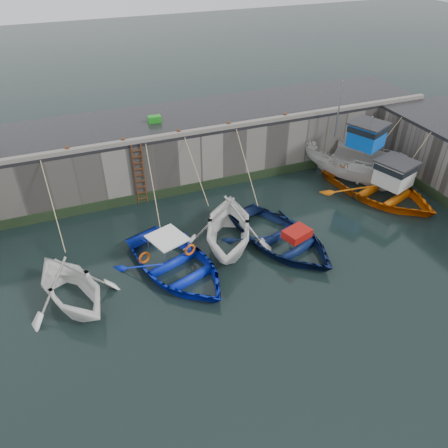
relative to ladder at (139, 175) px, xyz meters
name	(u,v)px	position (x,y,z in m)	size (l,w,h in m)	color
ground	(264,333)	(2.00, -9.91, -1.59)	(120.00, 120.00, 0.00)	black
quay_back	(165,148)	(2.00, 2.59, -0.09)	(30.00, 5.00, 3.00)	slate
road_back	(163,121)	(2.00, 2.59, 1.49)	(30.00, 5.00, 0.16)	black
kerb_back	(176,135)	(2.00, 0.24, 1.67)	(30.00, 0.30, 0.20)	slate
algae_back	(180,190)	(2.00, 0.05, -1.34)	(30.00, 0.08, 0.50)	black
ladder	(139,175)	(0.00, 0.00, 0.00)	(0.51, 0.08, 3.20)	#3F1E0F
boat_near_white	(74,302)	(-3.99, -5.93, -1.59)	(3.69, 4.28, 2.25)	white
boat_near_white_rope	(64,238)	(-3.99, -1.67, -1.59)	(0.04, 4.37, 3.10)	tan
boat_near_blue	(177,271)	(0.10, -5.69, -1.59)	(3.93, 5.50, 1.14)	#0C24BE
boat_near_blue_rope	(152,218)	(0.10, -1.55, -1.59)	(0.04, 4.18, 3.10)	tan
boat_near_blacktrim	(228,244)	(2.72, -4.78, -1.59)	(4.20, 4.87, 2.57)	white
boat_near_blacktrim_rope	(201,203)	(2.72, -1.10, -1.59)	(0.04, 3.52, 3.10)	tan
boat_near_navy	(281,244)	(4.92, -5.65, -1.59)	(3.97, 5.57, 1.15)	#0B1845
boat_near_navy_rope	(244,198)	(4.92, -1.53, -1.59)	(0.04, 4.15, 3.10)	tan
boat_far_white	(352,161)	(11.18, -1.70, -0.56)	(4.82, 6.73, 5.44)	silver
boat_far_orange	(380,189)	(11.52, -3.87, -1.18)	(6.18, 7.30, 4.29)	orange
fish_crate	(154,119)	(1.51, 2.37, 1.73)	(0.66, 0.40, 0.33)	#18881B
bollard_a	(68,150)	(-3.00, 0.34, 1.71)	(0.18, 0.18, 0.28)	#3F1E0F
bollard_b	(123,141)	(-0.50, 0.34, 1.71)	(0.18, 0.18, 0.28)	#3F1E0F
bollard_c	(179,132)	(2.20, 0.34, 1.71)	(0.18, 0.18, 0.28)	#3F1E0F
bollard_d	(229,125)	(4.80, 0.34, 1.71)	(0.18, 0.18, 0.28)	#3F1E0F
bollard_e	(285,116)	(8.00, 0.34, 1.71)	(0.18, 0.18, 0.28)	#3F1E0F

